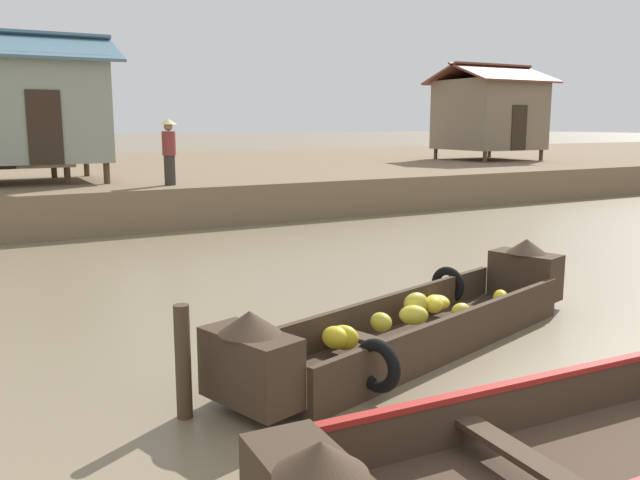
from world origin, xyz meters
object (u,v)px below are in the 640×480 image
at_px(fishing_skiff_distant, 373,193).
at_px(stilt_house_mid_right, 35,108).
at_px(stilt_house_right, 489,113).
at_px(vendor_person, 169,148).
at_px(viewer_boat, 633,441).
at_px(mooring_post, 183,362).
at_px(banana_boat, 419,321).

distance_m(fishing_skiff_distant, stilt_house_mid_right, 10.53).
bearing_deg(fishing_skiff_distant, stilt_house_right, 21.69).
distance_m(stilt_house_right, vendor_person, 16.07).
bearing_deg(viewer_boat, mooring_post, 135.89).
bearing_deg(banana_boat, mooring_post, -170.18).
bearing_deg(stilt_house_mid_right, mooring_post, -91.96).
bearing_deg(viewer_boat, banana_boat, 83.64).
bearing_deg(stilt_house_mid_right, stilt_house_right, 7.48).
bearing_deg(viewer_boat, stilt_house_right, 49.67).
height_order(viewer_boat, vendor_person, vendor_person).
bearing_deg(stilt_house_mid_right, fishing_skiff_distant, -4.31).
height_order(banana_boat, stilt_house_right, stilt_house_right).
bearing_deg(stilt_house_right, vendor_person, -162.02).
relative_size(vendor_person, mooring_post, 1.60).
xyz_separation_m(fishing_skiff_distant, mooring_post, (-10.62, -12.99, 0.23)).
distance_m(viewer_boat, vendor_person, 13.84).
distance_m(stilt_house_mid_right, stilt_house_right, 18.17).
bearing_deg(banana_boat, fishing_skiff_distant, 58.51).
xyz_separation_m(fishing_skiff_distant, stilt_house_right, (7.87, 3.13, 2.69)).
relative_size(stilt_house_mid_right, mooring_post, 3.85).
height_order(viewer_boat, stilt_house_right, stilt_house_right).
height_order(banana_boat, mooring_post, mooring_post).
bearing_deg(mooring_post, banana_boat, 9.82).
xyz_separation_m(vendor_person, mooring_post, (-3.23, -11.17, -1.43)).
bearing_deg(fishing_skiff_distant, vendor_person, -166.15).
relative_size(banana_boat, mooring_post, 5.42).
relative_size(viewer_boat, fishing_skiff_distant, 1.37).
relative_size(banana_boat, stilt_house_right, 1.33).
bearing_deg(stilt_house_mid_right, banana_boat, -79.27).
bearing_deg(vendor_person, stilt_house_mid_right, 136.91).
distance_m(fishing_skiff_distant, vendor_person, 7.79).
height_order(fishing_skiff_distant, vendor_person, vendor_person).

